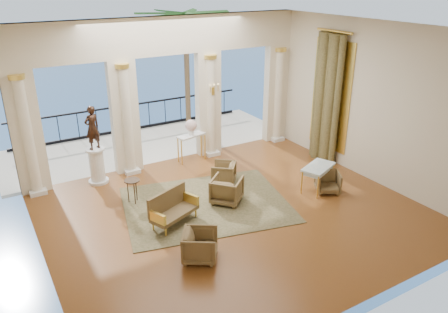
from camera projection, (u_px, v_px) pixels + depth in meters
floor at (234, 213)px, 11.08m from camera, size 9.00×9.00×0.00m
room_walls at (263, 116)px, 9.08m from camera, size 9.00×9.00×9.00m
arcade at (168, 82)px, 13.11m from camera, size 9.00×0.56×4.50m
terrace at (149, 144)px, 15.70m from camera, size 10.00×3.60×0.10m
balustrade at (133, 120)px, 16.79m from camera, size 9.00×0.06×1.03m
palm_tree at (185, 19)px, 15.67m from camera, size 2.00×2.00×4.50m
sea at (7, 63)px, 60.99m from camera, size 160.00×160.00×0.00m
curtain at (326, 99)px, 13.50m from camera, size 0.33×1.40×4.09m
window_frame at (331, 96)px, 13.56m from camera, size 0.04×1.60×3.40m
wall_sconce at (213, 90)px, 13.66m from camera, size 0.30×0.11×0.33m
rug at (206, 204)px, 11.46m from camera, size 4.81×4.11×0.02m
armchair_a at (200, 244)px, 9.17m from camera, size 0.94×0.95×0.72m
armchair_b at (328, 181)px, 12.03m from camera, size 0.84×0.82×0.65m
armchair_c at (224, 172)px, 12.59m from camera, size 0.88×0.88×0.66m
armchair_d at (227, 189)px, 11.47m from camera, size 1.02×1.02×0.77m
settee at (172, 208)px, 10.49m from camera, size 1.35×0.97×0.83m
game_table at (318, 168)px, 12.03m from camera, size 1.19×0.94×0.72m
pedestal at (97, 166)px, 12.51m from camera, size 0.57×0.57×1.05m
statue at (92, 128)px, 12.06m from camera, size 0.53×0.44×1.25m
console_table at (191, 139)px, 13.89m from camera, size 0.99×0.57×0.89m
urn at (191, 126)px, 13.72m from camera, size 0.37×0.37×0.49m
side_table at (132, 183)px, 11.35m from camera, size 0.41×0.41×0.66m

